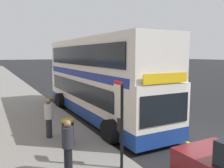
{
  "coord_description": "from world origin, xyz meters",
  "views": [
    {
      "loc": [
        -7.97,
        -6.56,
        3.55
      ],
      "look_at": [
        -1.08,
        6.43,
        1.69
      ],
      "focal_mm": 37.76,
      "sensor_mm": 36.0,
      "label": 1
    }
  ],
  "objects_px": {
    "double_decker_bus": "(98,81)",
    "bus_stop_sign": "(121,117)",
    "pedestrian_waiting_near_sign": "(68,145)",
    "pedestrian_further_back": "(49,117)",
    "litter_bin": "(68,132)"
  },
  "relations": [
    {
      "from": "pedestrian_waiting_near_sign",
      "to": "double_decker_bus",
      "type": "bearing_deg",
      "value": 58.0
    },
    {
      "from": "bus_stop_sign",
      "to": "pedestrian_waiting_near_sign",
      "type": "bearing_deg",
      "value": 165.69
    },
    {
      "from": "pedestrian_further_back",
      "to": "double_decker_bus",
      "type": "bearing_deg",
      "value": 37.11
    },
    {
      "from": "bus_stop_sign",
      "to": "litter_bin",
      "type": "xyz_separation_m",
      "value": [
        -0.88,
        2.43,
        -1.04
      ]
    },
    {
      "from": "litter_bin",
      "to": "double_decker_bus",
      "type": "bearing_deg",
      "value": 51.39
    },
    {
      "from": "double_decker_bus",
      "to": "bus_stop_sign",
      "type": "bearing_deg",
      "value": -108.8
    },
    {
      "from": "double_decker_bus",
      "to": "bus_stop_sign",
      "type": "distance_m",
      "value": 6.52
    },
    {
      "from": "bus_stop_sign",
      "to": "pedestrian_waiting_near_sign",
      "type": "height_order",
      "value": "bus_stop_sign"
    },
    {
      "from": "bus_stop_sign",
      "to": "litter_bin",
      "type": "bearing_deg",
      "value": 109.86
    },
    {
      "from": "double_decker_bus",
      "to": "pedestrian_waiting_near_sign",
      "type": "distance_m",
      "value": 6.9
    },
    {
      "from": "bus_stop_sign",
      "to": "pedestrian_further_back",
      "type": "relative_size",
      "value": 1.61
    },
    {
      "from": "pedestrian_further_back",
      "to": "litter_bin",
      "type": "distance_m",
      "value": 1.28
    },
    {
      "from": "double_decker_bus",
      "to": "bus_stop_sign",
      "type": "xyz_separation_m",
      "value": [
        -2.1,
        -6.16,
        -0.37
      ]
    },
    {
      "from": "double_decker_bus",
      "to": "litter_bin",
      "type": "distance_m",
      "value": 4.98
    },
    {
      "from": "pedestrian_waiting_near_sign",
      "to": "litter_bin",
      "type": "relative_size",
      "value": 1.57
    }
  ]
}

